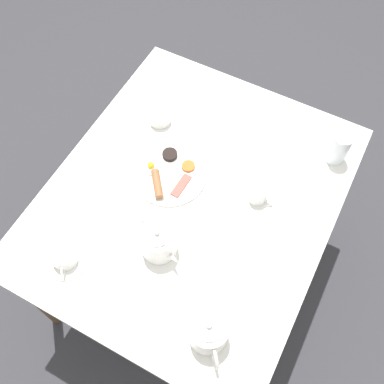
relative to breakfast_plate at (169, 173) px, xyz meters
name	(u,v)px	position (x,y,z in m)	size (l,w,h in m)	color
ground_plane	(192,265)	(0.11, -0.04, -0.72)	(8.00, 8.00, 0.00)	#333338
table	(192,203)	(0.11, -0.04, -0.07)	(0.95, 1.13, 0.71)	white
breakfast_plate	(169,173)	(0.00, 0.00, 0.00)	(0.27, 0.27, 0.04)	white
teapot_near	(208,332)	(0.38, -0.44, 0.05)	(0.15, 0.17, 0.14)	white
teapot_far	(159,242)	(0.12, -0.26, 0.05)	(0.20, 0.12, 0.14)	white
teacup_with_saucer_left	(160,118)	(-0.14, 0.19, 0.02)	(0.14, 0.14, 0.06)	white
teacup_with_saucer_right	(64,258)	(-0.13, -0.44, 0.02)	(0.14, 0.14, 0.06)	white
water_glass_tall	(339,147)	(0.50, 0.34, 0.06)	(0.07, 0.07, 0.13)	white
creamer_jug	(258,193)	(0.32, 0.06, 0.02)	(0.09, 0.07, 0.07)	white
fork_by_plate	(271,264)	(0.46, -0.14, -0.01)	(0.12, 0.15, 0.00)	silver
knife_by_plate	(219,100)	(0.01, 0.39, -0.01)	(0.20, 0.07, 0.00)	silver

